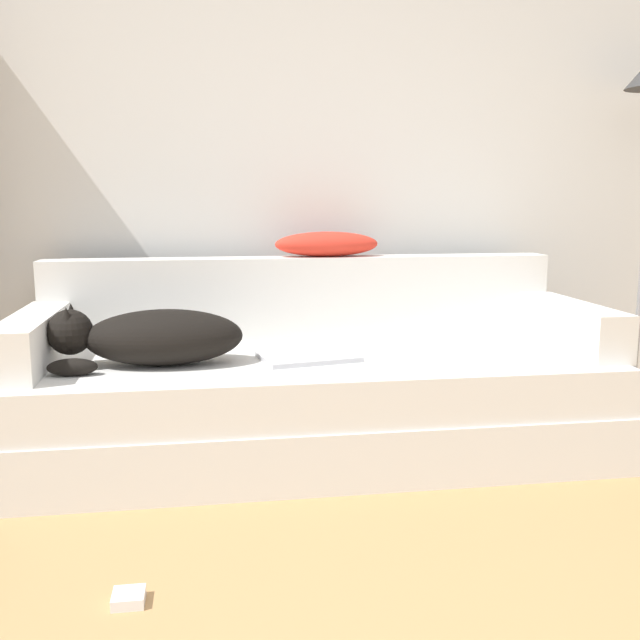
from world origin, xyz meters
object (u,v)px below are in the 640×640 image
at_px(throw_pillow, 327,244).
at_px(power_adapter, 129,598).
at_px(couch, 316,403).
at_px(laptop, 308,357).
at_px(dog, 151,337).

height_order(throw_pillow, power_adapter, throw_pillow).
relative_size(couch, power_adapter, 28.30).
xyz_separation_m(laptop, throw_pillow, (0.15, 0.47, 0.39)).
height_order(couch, power_adapter, couch).
distance_m(laptop, throw_pillow, 0.63).
bearing_deg(dog, laptop, 1.04).
bearing_deg(dog, power_adapter, -90.25).
distance_m(couch, laptop, 0.22).
bearing_deg(power_adapter, throw_pillow, 62.54).
relative_size(throw_pillow, power_adapter, 5.75).
bearing_deg(laptop, couch, 50.60).
distance_m(dog, power_adapter, 1.02).
xyz_separation_m(couch, laptop, (-0.04, -0.08, 0.21)).
relative_size(laptop, power_adapter, 4.97).
bearing_deg(laptop, power_adapter, -133.20).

